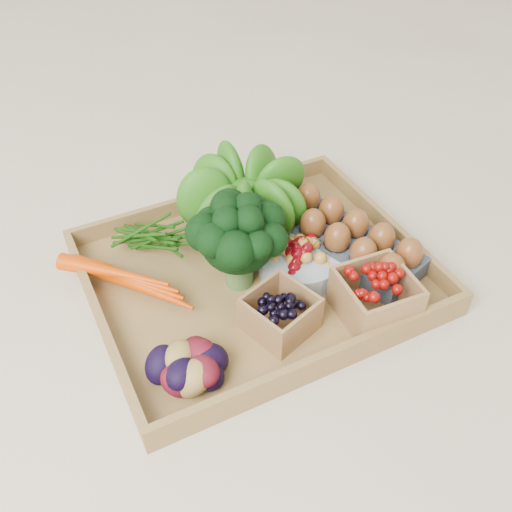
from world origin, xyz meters
name	(u,v)px	position (x,y,z in m)	size (l,w,h in m)	color
ground	(256,281)	(0.00, 0.00, 0.00)	(4.00, 4.00, 0.00)	beige
tray	(256,278)	(0.00, 0.00, 0.01)	(0.55, 0.45, 0.01)	olive
carrots	(126,279)	(-0.21, 0.07, 0.04)	(0.20, 0.14, 0.05)	#CE3A00
lettuce	(245,190)	(0.05, 0.14, 0.09)	(0.16, 0.16, 0.16)	#1D530D
broccoli	(238,255)	(-0.03, 0.00, 0.08)	(0.16, 0.16, 0.12)	black
cherry_bowl	(300,262)	(0.07, -0.02, 0.03)	(0.15, 0.15, 0.04)	#8C9EA5
egg_carton	(332,238)	(0.16, 0.00, 0.03)	(0.12, 0.33, 0.04)	#3B424C
potatoes	(191,363)	(-0.18, -0.15, 0.05)	(0.14, 0.14, 0.08)	#450B14
punnet_blackberry	(280,313)	(-0.02, -0.12, 0.05)	(0.09, 0.09, 0.06)	black
punnet_raspberry	(375,296)	(0.13, -0.16, 0.05)	(0.11, 0.11, 0.08)	#6C0704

